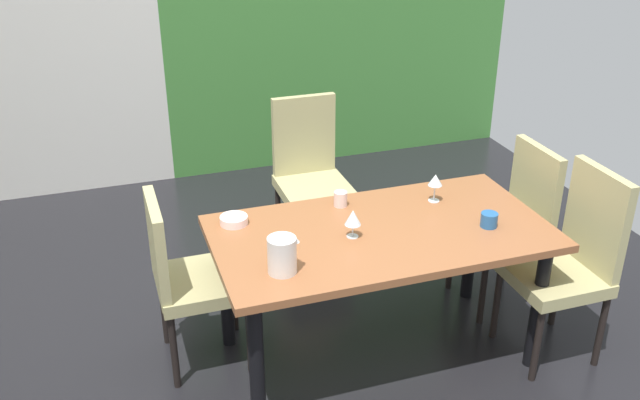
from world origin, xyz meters
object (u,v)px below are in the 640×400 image
wine_glass_right (353,218)px  cup_near_window (489,220)px  chair_right_far (513,217)px  chair_left_far (186,273)px  serving_bowl_north (234,220)px  chair_head_far (309,169)px  cup_east (341,199)px  pitcher_front (282,255)px  dining_table (381,246)px  wine_glass_west (435,181)px  chair_right_near (571,257)px

wine_glass_right → cup_near_window: bearing=-9.7°
chair_right_far → chair_left_far: (-1.87, 0.00, -0.00)m
wine_glass_right → serving_bowl_north: bearing=148.8°
chair_head_far → serving_bowl_north: size_ratio=7.34×
cup_east → cup_near_window: bearing=-36.1°
chair_head_far → pitcher_front: 1.59m
chair_left_far → wine_glass_right: bearing=70.2°
chair_right_far → cup_east: size_ratio=11.96×
chair_right_far → wine_glass_right: size_ratio=6.64×
dining_table → pitcher_front: (-0.56, -0.22, 0.18)m
chair_left_far → serving_bowl_north: chair_left_far is taller
dining_table → chair_right_far: 0.98m
chair_left_far → wine_glass_right: size_ratio=6.55×
chair_right_far → wine_glass_west: (-0.55, -0.05, 0.33)m
chair_right_near → cup_east: (-1.04, 0.57, 0.23)m
wine_glass_west → chair_head_far: bearing=109.7°
chair_right_far → pitcher_front: size_ratio=5.57×
chair_right_far → cup_near_window: chair_right_far is taller
cup_near_window → pitcher_front: (-1.08, -0.09, 0.05)m
chair_head_far → cup_east: 0.96m
dining_table → serving_bowl_north: 0.74m
dining_table → pitcher_front: pitcher_front is taller
chair_head_far → chair_right_near: size_ratio=0.99×
dining_table → cup_near_window: cup_near_window is taller
chair_left_far → cup_east: (0.84, 0.05, 0.26)m
chair_right_far → wine_glass_west: bearing=95.4°
chair_left_far → wine_glass_right: chair_left_far is taller
chair_right_far → chair_head_far: chair_head_far is taller
chair_right_near → cup_east: size_ratio=12.92×
chair_head_far → cup_east: chair_head_far is taller
wine_glass_right → dining_table: bearing=6.9°
cup_near_window → chair_right_near: bearing=-16.4°
chair_right_near → pitcher_front: chair_right_near is taller
wine_glass_west → pitcher_front: (-0.96, -0.43, -0.03)m
chair_left_far → cup_near_window: (1.45, -0.40, 0.25)m
wine_glass_right → cup_near_window: 0.69m
dining_table → chair_right_far: chair_right_far is taller
chair_right_near → cup_near_window: size_ratio=12.27×
wine_glass_west → pitcher_front: 1.05m
chair_head_far → wine_glass_right: chair_head_far is taller
chair_right_far → serving_bowl_north: size_ratio=6.84×
wine_glass_west → chair_right_near: bearing=-40.3°
pitcher_front → cup_near_window: bearing=4.5°
chair_right_near → wine_glass_west: chair_right_near is taller
cup_near_window → chair_head_far: bearing=109.9°
chair_head_far → pitcher_front: size_ratio=5.97×
chair_right_near → chair_left_far: bearing=74.5°
serving_bowl_north → cup_near_window: cup_near_window is taller
chair_left_far → chair_right_near: 1.95m
chair_right_far → pitcher_front: (-1.50, -0.48, 0.30)m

